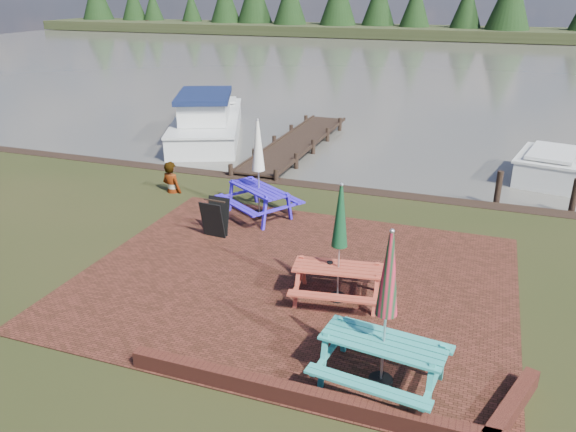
# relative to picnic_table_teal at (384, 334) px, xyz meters

# --- Properties ---
(ground) EXTENTS (120.00, 120.00, 0.00)m
(ground) POSITION_rel_picnic_table_teal_xyz_m (-2.38, 1.73, -0.92)
(ground) COLOR black
(ground) RESTS_ON ground
(paving) EXTENTS (9.00, 7.50, 0.02)m
(paving) POSITION_rel_picnic_table_teal_xyz_m (-2.38, 2.73, -0.91)
(paving) COLOR #341910
(paving) RESTS_ON ground
(brick_wall) EXTENTS (6.21, 1.79, 0.30)m
(brick_wall) POSITION_rel_picnic_table_teal_xyz_m (-0.24, -0.68, -0.77)
(brick_wall) COLOR #4C1E16
(brick_wall) RESTS_ON ground
(water) EXTENTS (120.00, 60.00, 0.02)m
(water) POSITION_rel_picnic_table_teal_xyz_m (-2.38, 38.73, -0.92)
(water) COLOR #47453D
(water) RESTS_ON ground
(far_treeline) EXTENTS (120.00, 10.00, 8.10)m
(far_treeline) POSITION_rel_picnic_table_teal_xyz_m (-2.38, 67.73, 2.36)
(far_treeline) COLOR black
(far_treeline) RESTS_ON ground
(picnic_table_teal) EXTENTS (2.09, 1.91, 2.63)m
(picnic_table_teal) POSITION_rel_picnic_table_teal_xyz_m (0.00, 0.00, 0.00)
(picnic_table_teal) COLOR teal
(picnic_table_teal) RESTS_ON ground
(picnic_table_red) EXTENTS (1.95, 1.79, 2.43)m
(picnic_table_red) POSITION_rel_picnic_table_teal_xyz_m (-1.31, 2.25, -0.07)
(picnic_table_red) COLOR #AB3E2B
(picnic_table_red) RESTS_ON ground
(picnic_table_blue) EXTENTS (2.52, 2.46, 2.64)m
(picnic_table_blue) POSITION_rel_picnic_table_teal_xyz_m (-4.47, 5.85, 0.00)
(picnic_table_blue) COLOR #321CD3
(picnic_table_blue) RESTS_ON ground
(chalkboard) EXTENTS (0.61, 0.59, 0.95)m
(chalkboard) POSITION_rel_picnic_table_teal_xyz_m (-4.98, 4.22, -0.43)
(chalkboard) COLOR black
(chalkboard) RESTS_ON ground
(jetty) EXTENTS (1.76, 9.08, 1.00)m
(jetty) POSITION_rel_picnic_table_teal_xyz_m (-5.88, 13.01, -0.81)
(jetty) COLOR black
(jetty) RESTS_ON ground
(boat_jetty) EXTENTS (5.36, 8.08, 2.22)m
(boat_jetty) POSITION_rel_picnic_table_teal_xyz_m (-10.05, 13.61, -0.46)
(boat_jetty) COLOR silver
(boat_jetty) RESTS_ON ground
(person) EXTENTS (0.78, 0.61, 1.89)m
(person) POSITION_rel_picnic_table_teal_xyz_m (-7.70, 6.71, 0.02)
(person) COLOR gray
(person) RESTS_ON ground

